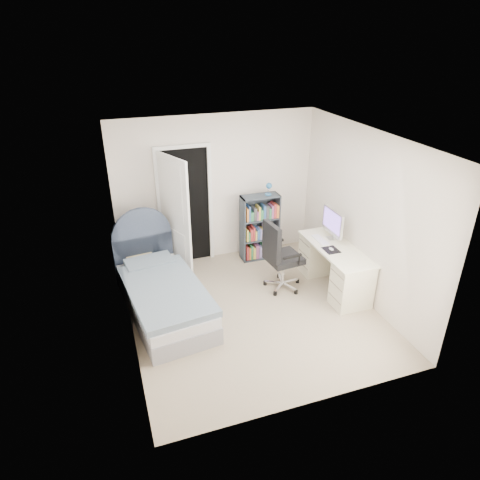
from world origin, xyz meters
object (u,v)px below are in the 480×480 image
object	(u,v)px
bed	(162,293)
nightstand	(138,257)
office_chair	(279,253)
floor_lamp	(180,233)
desk	(334,265)
bookcase	(260,229)

from	to	relation	value
bed	nightstand	xyz separation A→B (m)	(-0.21, 1.02, 0.10)
bed	office_chair	bearing A→B (deg)	-0.23
bed	floor_lamp	distance (m)	1.37
bed	office_chair	world-z (taller)	bed
bed	floor_lamp	bearing A→B (deg)	66.85
floor_lamp	office_chair	distance (m)	1.78
office_chair	desk	bearing A→B (deg)	-16.52
nightstand	bed	bearing A→B (deg)	-78.33
desk	office_chair	bearing A→B (deg)	163.48
desk	floor_lamp	bearing A→B (deg)	144.79
desk	office_chair	xyz separation A→B (m)	(-0.83, 0.25, 0.23)
bed	floor_lamp	size ratio (longest dim) A/B	1.48
nightstand	office_chair	distance (m)	2.27
floor_lamp	office_chair	bearing A→B (deg)	-44.21
bed	bookcase	world-z (taller)	bookcase
floor_lamp	desk	bearing A→B (deg)	-35.21
bed	bookcase	distance (m)	2.18
bookcase	desk	xyz separation A→B (m)	(0.73, -1.29, -0.15)
floor_lamp	desk	distance (m)	2.58
nightstand	floor_lamp	distance (m)	0.79
bookcase	desk	size ratio (longest dim) A/B	0.95
bed	nightstand	size ratio (longest dim) A/B	3.64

